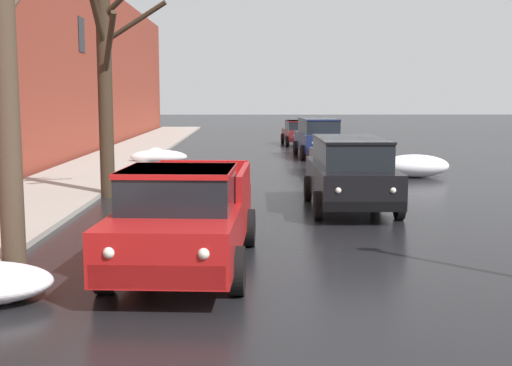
% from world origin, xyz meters
% --- Properties ---
extents(left_sidewalk_slab, '(3.34, 80.00, 0.13)m').
position_xyz_m(left_sidewalk_slab, '(-6.59, 18.00, 0.06)').
color(left_sidewalk_slab, '#A8A399').
rests_on(left_sidewalk_slab, ground).
extents(snow_bank_near_corner_left, '(2.40, 0.91, 0.68)m').
position_xyz_m(snow_bank_near_corner_left, '(-4.57, 27.03, 0.30)').
color(snow_bank_near_corner_left, white).
rests_on(snow_bank_near_corner_left, ground).
extents(snow_bank_along_left_kerb, '(2.46, 1.01, 0.47)m').
position_xyz_m(snow_bank_along_left_kerb, '(4.62, 24.96, 0.23)').
color(snow_bank_along_left_kerb, white).
rests_on(snow_bank_along_left_kerb, ground).
extents(snow_bank_near_corner_right, '(2.45, 1.27, 0.81)m').
position_xyz_m(snow_bank_near_corner_right, '(5.13, 22.24, 0.39)').
color(snow_bank_near_corner_right, white).
rests_on(snow_bank_near_corner_right, ground).
extents(bare_tree_second_along_sidewalk, '(1.59, 3.04, 7.22)m').
position_xyz_m(bare_tree_second_along_sidewalk, '(-4.76, 9.99, 3.74)').
color(bare_tree_second_along_sidewalk, '#4C3D2D').
rests_on(bare_tree_second_along_sidewalk, ground).
extents(bare_tree_mid_block, '(2.03, 1.83, 7.05)m').
position_xyz_m(bare_tree_mid_block, '(-4.67, 17.65, 3.76)').
color(bare_tree_mid_block, '#382B1E').
rests_on(bare_tree_mid_block, ground).
extents(pickup_truck_red_approaching_near_lane, '(2.38, 5.42, 1.76)m').
position_xyz_m(pickup_truck_red_approaching_near_lane, '(-1.79, 9.75, 0.88)').
color(pickup_truck_red_approaching_near_lane, red).
rests_on(pickup_truck_red_approaching_near_lane, ground).
extents(suv_black_parked_kerbside_close, '(2.10, 4.81, 1.82)m').
position_xyz_m(suv_black_parked_kerbside_close, '(1.84, 15.59, 0.99)').
color(suv_black_parked_kerbside_close, black).
rests_on(suv_black_parked_kerbside_close, ground).
extents(sedan_grey_parked_kerbside_mid, '(1.90, 4.04, 1.42)m').
position_xyz_m(sedan_grey_parked_kerbside_mid, '(2.49, 22.67, 0.75)').
color(sedan_grey_parked_kerbside_mid, slate).
rests_on(sedan_grey_parked_kerbside_mid, ground).
extents(suv_darkblue_parked_far_down_block, '(2.16, 4.44, 1.82)m').
position_xyz_m(suv_darkblue_parked_far_down_block, '(2.55, 29.93, 0.99)').
color(suv_darkblue_parked_far_down_block, navy).
rests_on(suv_darkblue_parked_far_down_block, ground).
extents(sedan_maroon_queued_behind_truck, '(2.00, 4.18, 1.42)m').
position_xyz_m(sedan_maroon_queued_behind_truck, '(2.26, 37.83, 0.75)').
color(sedan_maroon_queued_behind_truck, maroon).
rests_on(sedan_maroon_queued_behind_truck, ground).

